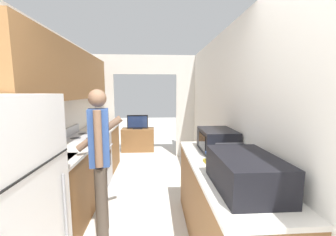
{
  "coord_description": "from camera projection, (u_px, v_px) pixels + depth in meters",
  "views": [
    {
      "loc": [
        0.23,
        -0.77,
        1.64
      ],
      "look_at": [
        0.43,
        2.42,
        1.23
      ],
      "focal_mm": 22.0,
      "sensor_mm": 36.0,
      "label": 1
    }
  ],
  "objects": [
    {
      "name": "wall_left",
      "position": [
        45.0,
        100.0,
        2.59
      ],
      "size": [
        0.38,
        6.66,
        2.5
      ],
      "color": "white",
      "rests_on": "ground_plane"
    },
    {
      "name": "wall_right",
      "position": [
        242.0,
        125.0,
        2.39
      ],
      "size": [
        0.06,
        6.66,
        2.5
      ],
      "color": "white",
      "rests_on": "ground_plane"
    },
    {
      "name": "wall_far_with_doorway",
      "position": [
        145.0,
        100.0,
        5.02
      ],
      "size": [
        2.81,
        0.06,
        2.5
      ],
      "color": "white",
      "rests_on": "ground_plane"
    },
    {
      "name": "counter_left",
      "position": [
        83.0,
        168.0,
        3.21
      ],
      "size": [
        0.62,
        3.02,
        0.91
      ],
      "color": "brown",
      "rests_on": "ground_plane"
    },
    {
      "name": "counter_right",
      "position": [
        221.0,
        207.0,
        2.12
      ],
      "size": [
        0.62,
        1.94,
        0.91
      ],
      "color": "brown",
      "rests_on": "ground_plane"
    },
    {
      "name": "range_oven",
      "position": [
        88.0,
        162.0,
        3.46
      ],
      "size": [
        0.66,
        0.79,
        1.05
      ],
      "color": "#B7B7BC",
      "rests_on": "ground_plane"
    },
    {
      "name": "person",
      "position": [
        100.0,
        159.0,
        2.28
      ],
      "size": [
        0.54,
        0.42,
        1.67
      ],
      "rotation": [
        0.0,
        0.0,
        1.77
      ],
      "color": "#4C4238",
      "rests_on": "ground_plane"
    },
    {
      "name": "suitcase",
      "position": [
        245.0,
        172.0,
        1.55
      ],
      "size": [
        0.44,
        0.67,
        0.27
      ],
      "color": "black",
      "rests_on": "counter_right"
    },
    {
      "name": "microwave",
      "position": [
        217.0,
        140.0,
        2.52
      ],
      "size": [
        0.4,
        0.54,
        0.27
      ],
      "color": "black",
      "rests_on": "counter_right"
    },
    {
      "name": "book_stack",
      "position": [
        218.0,
        159.0,
        2.07
      ],
      "size": [
        0.25,
        0.28,
        0.11
      ],
      "color": "gold",
      "rests_on": "counter_right"
    },
    {
      "name": "tv_cabinet",
      "position": [
        138.0,
        140.0,
        5.7
      ],
      "size": [
        0.88,
        0.42,
        0.62
      ],
      "color": "brown",
      "rests_on": "ground_plane"
    },
    {
      "name": "television",
      "position": [
        138.0,
        122.0,
        5.59
      ],
      "size": [
        0.56,
        0.16,
        0.38
      ],
      "color": "black",
      "rests_on": "tv_cabinet"
    },
    {
      "name": "knife",
      "position": [
        102.0,
        128.0,
        4.07
      ],
      "size": [
        0.09,
        0.3,
        0.02
      ],
      "rotation": [
        0.0,
        0.0,
        -0.32
      ],
      "color": "#B7B7BC",
      "rests_on": "counter_left"
    }
  ]
}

